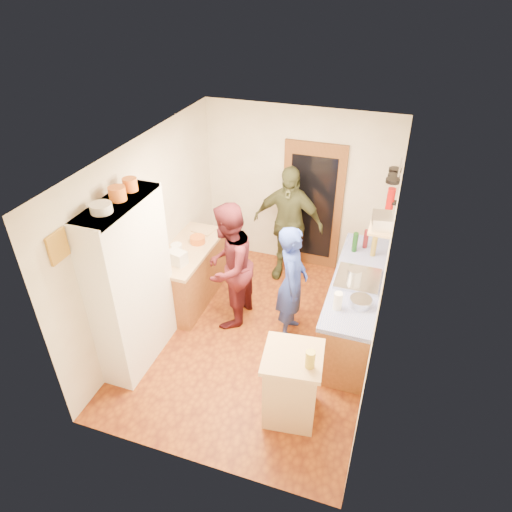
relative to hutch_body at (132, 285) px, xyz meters
The scene contains 44 objects.
floor 1.89m from the hutch_body, 31.61° to the left, with size 3.00×4.00×0.02m, color #944712.
ceiling 2.15m from the hutch_body, 31.61° to the left, with size 3.00×4.00×0.02m, color silver.
wall_back 3.10m from the hutch_body, 65.17° to the left, with size 3.00×0.02×2.60m, color silver.
wall_front 1.79m from the hutch_body, 42.95° to the right, with size 3.00×0.02×2.60m, color silver.
wall_left 0.85m from the hutch_body, 104.71° to the left, with size 0.02×4.00×2.60m, color silver.
wall_right 2.93m from the hutch_body, 15.89° to the left, with size 0.02×4.00×2.60m, color silver.
door_frame 3.17m from the hutch_body, 60.77° to the left, with size 0.95×0.06×2.10m, color brown.
door_glass 3.14m from the hutch_body, 60.46° to the left, with size 0.70×0.02×1.70m, color black.
hutch_body is the anchor object (origin of this frame).
hutch_top_shelf 1.08m from the hutch_body, ahead, with size 0.40×1.14×0.04m, color white.
plate_stack 1.17m from the hutch_body, 90.00° to the right, with size 0.22×0.22×0.09m, color white.
orange_pot_a 1.17m from the hutch_body, 90.00° to the left, with size 0.18×0.18×0.15m, color orange.
orange_pot_b 1.21m from the hutch_body, 90.00° to the left, with size 0.16×0.16×0.14m, color orange.
left_counter_base 1.42m from the hutch_body, 85.43° to the left, with size 0.60×1.40×0.85m, color #9C5D29.
left_counter_top 1.27m from the hutch_body, 85.43° to the left, with size 0.64×1.44×0.05m, color #D2B280.
toaster 0.87m from the hutch_body, 80.05° to the left, with size 0.25×0.17×0.19m, color white.
kettle 1.05m from the hutch_body, 87.25° to the left, with size 0.15×0.15×0.17m, color white.
orange_bowl 1.45m from the hutch_body, 82.83° to the left, with size 0.22×0.22×0.10m, color orange.
chopping_board 1.77m from the hutch_body, 86.09° to the left, with size 0.30×0.22×0.03m, color #D2B280.
right_counter_base 2.90m from the hutch_body, 27.47° to the left, with size 0.60×2.20×0.84m, color #9C5D29.
right_counter_top 2.83m from the hutch_body, 27.47° to the left, with size 0.62×2.22×0.06m, color #1F2FAA.
hob 2.80m from the hutch_body, 26.62° to the left, with size 0.55×0.58×0.04m, color silver.
pot_on_hob 2.75m from the hutch_body, 26.83° to the left, with size 0.18×0.18×0.12m, color silver.
bottle_a 3.04m from the hutch_body, 39.36° to the left, with size 0.07×0.07×0.29m, color #143F14.
bottle_b 3.23m from the hutch_body, 39.91° to the left, with size 0.07×0.07×0.28m, color #591419.
bottle_c 3.23m from the hutch_body, 36.00° to the left, with size 0.07×0.07×0.29m, color olive.
paper_towel 2.43m from the hutch_body, 14.41° to the left, with size 0.10×0.10×0.22m, color white.
mixing_bowl 2.71m from the hutch_body, 16.04° to the left, with size 0.26×0.26×0.10m, color silver.
island_base 2.19m from the hutch_body, ahead, with size 0.55×0.55×0.86m, color #D2B280.
island_top 2.09m from the hutch_body, ahead, with size 0.62×0.62×0.05m, color #D2B280.
cutting_board 2.03m from the hutch_body, ahead, with size 0.35×0.28×0.02m, color white.
oil_jar 2.29m from the hutch_body, ahead, with size 0.10×0.10×0.20m, color #AD9E2D.
pan_rail 3.73m from the hutch_body, 40.11° to the left, with size 0.02×0.02×0.65m, color silver.
pan_hang_a 3.55m from the hutch_body, 38.53° to the left, with size 0.18×0.18×0.05m, color black.
pan_hang_b 3.67m from the hutch_body, 41.04° to the left, with size 0.16×0.16×0.05m, color black.
pan_hang_c 3.80m from the hutch_body, 43.36° to the left, with size 0.17×0.17×0.05m, color black.
wall_shelf 3.01m from the hutch_body, 25.09° to the left, with size 0.26×0.42×0.03m, color #D2B280.
radio 3.03m from the hutch_body, 25.09° to the left, with size 0.22×0.30×0.15m, color silver.
ext_bracket 3.75m from the hutch_body, 42.07° to the left, with size 0.06×0.10×0.04m, color black.
fire_extinguisher 3.71m from the hutch_body, 42.69° to the left, with size 0.11×0.11×0.32m, color red.
picture_frame 1.22m from the hutch_body, 103.50° to the right, with size 0.03×0.25×0.30m, color gold.
person_hob 2.02m from the hutch_body, 30.24° to the left, with size 0.60×0.39×1.64m, color #253AA1.
person_left 1.36m from the hutch_body, 50.42° to the left, with size 0.88×0.68×1.81m, color #48151D.
person_back 2.66m from the hutch_body, 60.80° to the left, with size 1.10×0.46×1.87m, color #393D23.
Camera 1 is at (1.47, -4.42, 4.34)m, focal length 32.00 mm.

